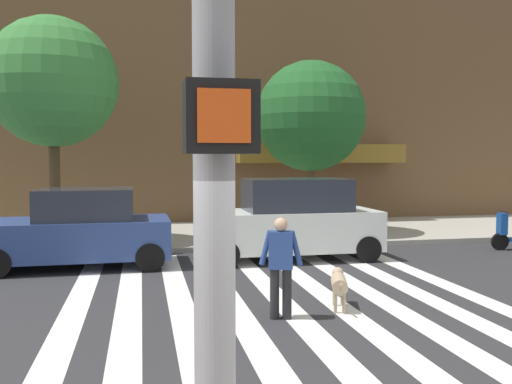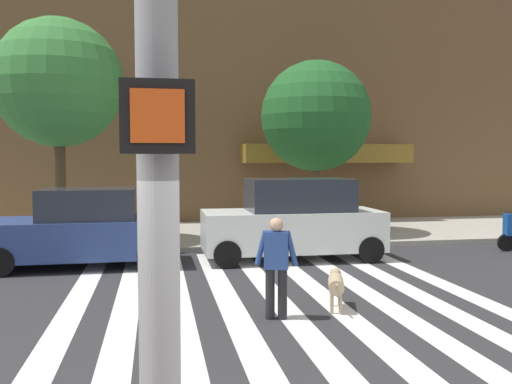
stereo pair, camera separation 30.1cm
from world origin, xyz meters
name	(u,v)px [view 2 (the right image)]	position (x,y,z in m)	size (l,w,h in m)	color
ground_plane	(207,315)	(0.00, 6.07, 0.00)	(160.00, 160.00, 0.00)	#2B2B2D
sidewalk_far	(182,235)	(0.00, 15.15, 0.07)	(80.00, 6.00, 0.15)	#A39D90
crosswalk_stripes	(288,311)	(1.36, 6.07, 0.00)	(7.65, 11.55, 0.01)	silver
parked_car_behind_first	(84,229)	(-2.52, 10.73, 0.89)	(4.24, 2.08, 1.86)	navy
parked_car_third_in_line	(294,221)	(2.63, 10.73, 0.99)	(4.52, 1.93, 2.06)	silver
street_tree_nearest	(58,84)	(-3.51, 13.68, 4.69)	(3.65, 3.65, 6.38)	#4C3823
street_tree_middle	(316,116)	(4.25, 14.30, 3.91)	(3.54, 3.54, 5.54)	#4C3823
pedestrian_dog_walker	(276,262)	(1.07, 5.67, 0.93)	(0.70, 0.34, 1.64)	black
dog_on_leash	(336,284)	(2.20, 6.05, 0.44)	(0.47, 1.05, 0.65)	tan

